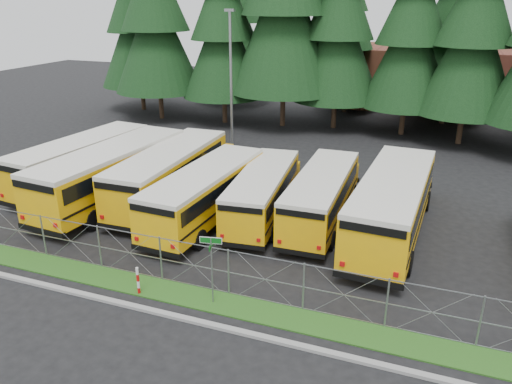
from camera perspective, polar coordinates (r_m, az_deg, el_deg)
ground at (r=20.56m, az=0.64°, el=-10.72°), size 120.00×120.00×0.00m
curb at (r=18.15m, az=-2.83°, el=-15.44°), size 50.00×0.25×0.12m
grass_verge at (r=19.21m, az=-1.14°, el=-13.18°), size 50.00×1.40×0.06m
chainlink_fence at (r=19.23m, az=-0.38°, el=-9.69°), size 44.00×0.10×2.00m
brick_building at (r=56.92m, az=20.95°, el=12.08°), size 22.00×10.00×6.00m
bus_0 at (r=32.21m, az=-18.78°, el=3.24°), size 3.88×11.66×3.00m
bus_1 at (r=29.08m, az=-15.57°, el=1.94°), size 3.88×12.52×3.23m
bus_2 at (r=28.63m, az=-9.41°, el=1.97°), size 3.00×11.75×3.07m
bus_3 at (r=25.88m, az=-5.36°, el=-0.22°), size 3.12×11.00×2.85m
bus_4 at (r=26.22m, az=0.95°, el=-0.14°), size 3.37×10.08×2.59m
bus_5 at (r=25.83m, az=7.62°, el=-0.55°), size 2.67×10.35×2.70m
bus_6 at (r=24.82m, az=15.38°, el=-1.50°), size 3.43×12.26×3.18m
street_sign at (r=18.58m, az=-5.12°, el=-7.31°), size 0.83×0.54×2.81m
striped_bollard at (r=20.28m, az=-13.33°, el=-9.87°), size 0.11×0.11×1.20m
light_standard at (r=37.28m, az=-2.88°, el=13.04°), size 0.70×0.35×10.14m
conifer_0 at (r=52.69m, az=-13.46°, el=18.25°), size 7.68×7.68×16.97m
conifer_1 at (r=48.30m, az=-11.44°, el=18.64°), size 8.04×8.04×17.79m
conifer_2 at (r=45.82m, az=-3.80°, el=17.99°), size 7.41×7.41×16.40m
conifer_3 at (r=44.42m, az=3.31°, el=20.85°), size 9.49×9.49×20.98m
conifer_4 at (r=44.24m, az=9.45°, el=17.92°), size 7.61×7.61×16.82m
conifer_5 at (r=43.25m, az=17.37°, el=16.84°), size 7.37×7.37×16.30m
conifer_6 at (r=41.74m, az=23.71°, el=16.15°), size 7.52×7.52×16.63m
conifer_10 at (r=54.81m, az=-2.76°, el=19.74°), size 8.42×8.42×18.61m
conifer_11 at (r=51.10m, az=10.52°, el=16.53°), size 6.19×6.19×13.70m
conifer_12 at (r=48.48m, az=21.75°, el=16.95°), size 7.54×7.54×16.67m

